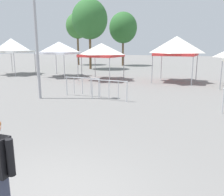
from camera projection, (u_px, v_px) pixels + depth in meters
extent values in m
cylinder|color=#9E9EA3|center=(14.00, 64.00, 21.89)|extent=(0.06, 0.06, 2.37)
cylinder|color=#9E9EA3|center=(12.00, 61.00, 25.66)|extent=(0.06, 0.06, 2.37)
cylinder|color=#9E9EA3|center=(35.00, 62.00, 24.68)|extent=(0.06, 0.06, 2.37)
pyramid|color=white|center=(11.00, 44.00, 23.39)|extent=(3.42, 3.42, 1.17)
cube|color=white|center=(12.00, 51.00, 23.54)|extent=(3.39, 3.39, 0.20)
cylinder|color=#9E9EA3|center=(37.00, 65.00, 21.20)|extent=(0.06, 0.06, 2.28)
cylinder|color=#9E9EA3|center=(64.00, 66.00, 20.10)|extent=(0.06, 0.06, 2.28)
cylinder|color=#9E9EA3|center=(56.00, 63.00, 23.84)|extent=(0.06, 0.06, 2.28)
cylinder|color=#9E9EA3|center=(82.00, 64.00, 22.73)|extent=(0.06, 0.06, 2.28)
pyramid|color=white|center=(59.00, 47.00, 21.62)|extent=(3.12, 3.12, 0.91)
cube|color=white|center=(59.00, 53.00, 21.74)|extent=(3.09, 3.09, 0.20)
cylinder|color=#9E9EA3|center=(78.00, 68.00, 19.25)|extent=(0.06, 0.06, 2.12)
cylinder|color=#9E9EA3|center=(110.00, 69.00, 18.06)|extent=(0.06, 0.06, 2.12)
cylinder|color=#9E9EA3|center=(95.00, 65.00, 21.77)|extent=(0.06, 0.06, 2.12)
cylinder|color=#9E9EA3|center=(124.00, 67.00, 20.59)|extent=(0.06, 0.06, 2.12)
pyramid|color=white|center=(101.00, 49.00, 19.59)|extent=(3.08, 3.08, 0.91)
cube|color=red|center=(102.00, 56.00, 19.71)|extent=(3.05, 3.05, 0.20)
cylinder|color=#9E9EA3|center=(152.00, 68.00, 18.01)|extent=(0.06, 0.06, 2.27)
cylinder|color=#9E9EA3|center=(192.00, 70.00, 16.80)|extent=(0.06, 0.06, 2.27)
cylinder|color=#9E9EA3|center=(161.00, 66.00, 20.60)|extent=(0.06, 0.06, 2.27)
cylinder|color=#9E9EA3|center=(197.00, 67.00, 19.39)|extent=(0.06, 0.06, 2.27)
pyramid|color=white|center=(177.00, 45.00, 18.32)|extent=(3.14, 3.14, 1.27)
cube|color=red|center=(176.00, 54.00, 18.48)|extent=(3.11, 3.11, 0.20)
cylinder|color=#9E9EA3|center=(221.00, 74.00, 15.38)|extent=(0.06, 0.06, 2.05)
cylinder|color=#9E9EA3|center=(221.00, 70.00, 17.90)|extent=(0.06, 0.06, 2.05)
cylinder|color=black|center=(10.00, 158.00, 3.40)|extent=(0.11, 0.11, 0.56)
cylinder|color=#9E9EA3|center=(34.00, 6.00, 11.96)|extent=(0.14, 0.14, 9.52)
cylinder|color=brown|center=(90.00, 52.00, 29.07)|extent=(0.28, 0.28, 4.22)
ellipsoid|color=#2D662D|center=(90.00, 19.00, 28.25)|extent=(4.25, 4.25, 4.68)
cylinder|color=brown|center=(123.00, 52.00, 34.43)|extent=(0.28, 0.28, 3.77)
ellipsoid|color=#2D662D|center=(123.00, 28.00, 33.69)|extent=(3.94, 3.94, 4.34)
cylinder|color=brown|center=(78.00, 50.00, 35.62)|extent=(0.28, 0.28, 4.36)
ellipsoid|color=#387233|center=(77.00, 26.00, 34.86)|extent=(3.37, 3.37, 3.71)
cylinder|color=#B7BABF|center=(109.00, 81.00, 12.31)|extent=(2.10, 0.07, 0.05)
cylinder|color=#B7BABF|center=(127.00, 92.00, 12.04)|extent=(0.04, 0.04, 1.05)
cylinder|color=#B7BABF|center=(92.00, 89.00, 12.80)|extent=(0.04, 0.04, 1.05)
cylinder|color=#B7BABF|center=(118.00, 90.00, 12.21)|extent=(0.04, 0.04, 0.92)
cylinder|color=#B7BABF|center=(109.00, 89.00, 12.41)|extent=(0.04, 0.04, 0.92)
cylinder|color=#B7BABF|center=(100.00, 89.00, 12.61)|extent=(0.04, 0.04, 0.92)
cylinder|color=#B7BABF|center=(223.00, 101.00, 9.99)|extent=(0.04, 0.04, 1.05)
cylinder|color=#B7BABF|center=(82.00, 78.00, 13.33)|extent=(2.10, 0.24, 0.05)
cylinder|color=#B7BABF|center=(99.00, 88.00, 13.14)|extent=(0.04, 0.04, 1.05)
cylinder|color=#B7BABF|center=(67.00, 86.00, 13.76)|extent=(0.04, 0.04, 1.05)
cylinder|color=#B7BABF|center=(91.00, 87.00, 13.27)|extent=(0.04, 0.04, 0.92)
cylinder|color=#B7BABF|center=(82.00, 86.00, 13.44)|extent=(0.04, 0.04, 0.92)
cylinder|color=#B7BABF|center=(74.00, 86.00, 13.60)|extent=(0.04, 0.04, 0.92)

